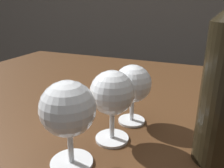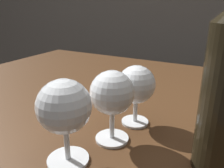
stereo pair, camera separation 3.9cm
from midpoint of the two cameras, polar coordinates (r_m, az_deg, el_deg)
name	(u,v)px [view 2 (the right image)]	position (r m, az deg, el deg)	size (l,w,h in m)	color
dining_table	(127,128)	(0.68, 5.49, -11.06)	(1.23, 0.83, 0.78)	#472B16
wine_glass_amber	(64,109)	(0.34, -8.72, -6.25)	(0.08, 0.08, 0.14)	white
wine_glass_pinot	(112,94)	(0.40, 2.82, -2.56)	(0.08, 0.08, 0.13)	white
wine_glass_chardonnay	(136,85)	(0.46, 8.51, -0.34)	(0.08, 0.08, 0.13)	white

